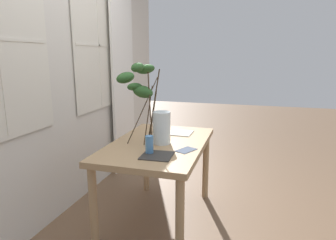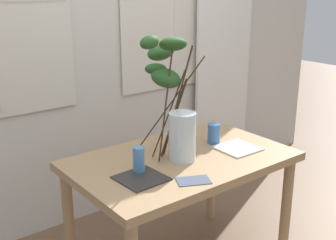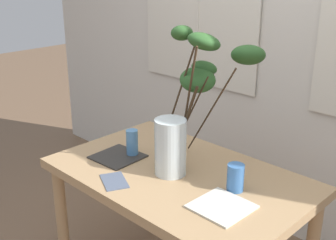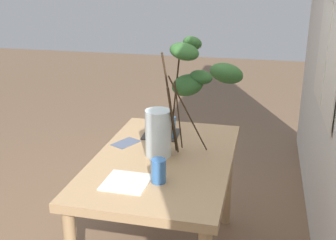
# 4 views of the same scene
# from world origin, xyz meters

# --- Properties ---
(dining_table) EXTENTS (1.27, 0.80, 0.76)m
(dining_table) POSITION_xyz_m (0.00, 0.00, 0.66)
(dining_table) COLOR tan
(dining_table) RESTS_ON ground
(vase_with_branches) EXTENTS (0.45, 0.59, 0.71)m
(vase_with_branches) POSITION_xyz_m (0.00, 0.09, 1.11)
(vase_with_branches) COLOR silver
(vase_with_branches) RESTS_ON dining_table
(drinking_glass_blue_left) EXTENTS (0.06, 0.06, 0.14)m
(drinking_glass_blue_left) POSITION_xyz_m (-0.32, -0.03, 0.83)
(drinking_glass_blue_left) COLOR #4C84BC
(drinking_glass_blue_left) RESTS_ON dining_table
(drinking_glass_blue_right) EXTENTS (0.08, 0.08, 0.13)m
(drinking_glass_blue_right) POSITION_xyz_m (0.30, 0.05, 0.82)
(drinking_glass_blue_right) COLOR #386BAD
(drinking_glass_blue_right) RESTS_ON dining_table
(plate_square_left) EXTENTS (0.24, 0.24, 0.01)m
(plate_square_left) POSITION_xyz_m (-0.35, -0.10, 0.76)
(plate_square_left) COLOR #2D2B28
(plate_square_left) RESTS_ON dining_table
(plate_square_right) EXTENTS (0.23, 0.23, 0.01)m
(plate_square_right) POSITION_xyz_m (0.35, -0.11, 0.76)
(plate_square_right) COLOR silver
(plate_square_right) RESTS_ON dining_table
(napkin_folded) EXTENTS (0.20, 0.17, 0.00)m
(napkin_folded) POSITION_xyz_m (-0.15, -0.28, 0.76)
(napkin_folded) COLOR #4C566B
(napkin_folded) RESTS_ON dining_table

